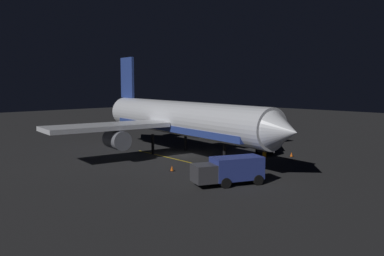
# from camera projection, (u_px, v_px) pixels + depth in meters

# --- Properties ---
(ground_plane) EXTENTS (180.00, 180.00, 0.20)m
(ground_plane) POSITION_uv_depth(u_px,v_px,m) (181.00, 156.00, 50.23)
(ground_plane) COLOR #252526
(apron_guide_stripe) EXTENTS (1.78, 20.58, 0.01)m
(apron_guide_stripe) POSITION_uv_depth(u_px,v_px,m) (189.00, 162.00, 45.71)
(apron_guide_stripe) COLOR gold
(apron_guide_stripe) RESTS_ON ground_plane
(airliner) EXTENTS (32.08, 37.51, 12.49)m
(airliner) POSITION_uv_depth(u_px,v_px,m) (178.00, 119.00, 50.23)
(airliner) COLOR white
(airliner) RESTS_ON ground_plane
(baggage_truck) EXTENTS (6.52, 4.29, 2.41)m
(baggage_truck) POSITION_uv_depth(u_px,v_px,m) (230.00, 170.00, 35.57)
(baggage_truck) COLOR navy
(baggage_truck) RESTS_ON ground_plane
(catering_truck) EXTENTS (6.02, 5.51, 2.36)m
(catering_truck) POSITION_uv_depth(u_px,v_px,m) (264.00, 142.00, 52.53)
(catering_truck) COLOR navy
(catering_truck) RESTS_ON ground_plane
(ground_crew_worker) EXTENTS (0.40, 0.40, 1.74)m
(ground_crew_worker) POSITION_uv_depth(u_px,v_px,m) (264.00, 158.00, 43.54)
(ground_crew_worker) COLOR black
(ground_crew_worker) RESTS_ON ground_plane
(traffic_cone_near_left) EXTENTS (0.50, 0.50, 0.55)m
(traffic_cone_near_left) POSITION_uv_depth(u_px,v_px,m) (172.00, 169.00, 41.19)
(traffic_cone_near_left) COLOR #EA590F
(traffic_cone_near_left) RESTS_ON ground_plane
(traffic_cone_near_right) EXTENTS (0.50, 0.50, 0.55)m
(traffic_cone_near_right) POSITION_uv_depth(u_px,v_px,m) (222.00, 157.00, 47.56)
(traffic_cone_near_right) COLOR #EA590F
(traffic_cone_near_right) RESTS_ON ground_plane
(traffic_cone_under_wing) EXTENTS (0.50, 0.50, 0.55)m
(traffic_cone_under_wing) POSITION_uv_depth(u_px,v_px,m) (198.00, 176.00, 38.08)
(traffic_cone_under_wing) COLOR #EA590F
(traffic_cone_under_wing) RESTS_ON ground_plane
(traffic_cone_far) EXTENTS (0.50, 0.50, 0.55)m
(traffic_cone_far) POSITION_uv_depth(u_px,v_px,m) (291.00, 155.00, 49.17)
(traffic_cone_far) COLOR #EA590F
(traffic_cone_far) RESTS_ON ground_plane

